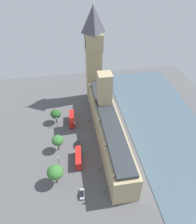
# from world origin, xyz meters

# --- Properties ---
(ground_plane) EXTENTS (138.36, 138.36, 0.00)m
(ground_plane) POSITION_xyz_m (0.00, 0.00, 0.00)
(ground_plane) COLOR #565659
(river_thames) EXTENTS (40.54, 124.53, 0.25)m
(river_thames) POSITION_xyz_m (-33.91, 0.00, 0.12)
(river_thames) COLOR #475B6B
(river_thames) RESTS_ON ground
(parliament_building) EXTENTS (10.69, 66.72, 30.56)m
(parliament_building) POSITION_xyz_m (-1.99, -1.37, 8.09)
(parliament_building) COLOR tan
(parliament_building) RESTS_ON ground
(clock_tower) EXTENTS (9.34, 9.34, 54.56)m
(clock_tower) POSITION_xyz_m (-0.64, -37.41, 28.22)
(clock_tower) COLOR tan
(clock_tower) RESTS_ON ground
(double_decker_bus_kerbside) EXTENTS (3.22, 10.64, 4.75)m
(double_decker_bus_kerbside) POSITION_xyz_m (14.74, -15.94, 2.63)
(double_decker_bus_kerbside) COLOR red
(double_decker_bus_kerbside) RESTS_ON ground
(car_black_far_end) EXTENTS (1.94, 4.15, 1.74)m
(car_black_far_end) POSITION_xyz_m (13.44, 1.07, 0.89)
(car_black_far_end) COLOR black
(car_black_far_end) RESTS_ON ground
(double_decker_bus_by_river_gate) EXTENTS (3.38, 10.67, 4.75)m
(double_decker_bus_by_river_gate) POSITION_xyz_m (13.73, 10.67, 2.63)
(double_decker_bus_by_river_gate) COLOR red
(double_decker_bus_by_river_gate) RESTS_ON ground
(car_silver_trailing) EXTENTS (2.21, 4.69, 1.74)m
(car_silver_trailing) POSITION_xyz_m (13.97, 27.34, 0.89)
(car_silver_trailing) COLOR #B7B7BC
(car_silver_trailing) RESTS_ON ground
(pedestrian_corner) EXTENTS (0.57, 0.66, 1.64)m
(pedestrian_corner) POSITION_xyz_m (5.54, -15.75, 0.74)
(pedestrian_corner) COLOR maroon
(pedestrian_corner) RESTS_ON ground
(pedestrian_midblock) EXTENTS (0.47, 0.58, 1.58)m
(pedestrian_midblock) POSITION_xyz_m (5.16, 27.46, 0.71)
(pedestrian_midblock) COLOR #336B60
(pedestrian_midblock) RESTS_ON ground
(pedestrian_under_trees) EXTENTS (0.58, 0.66, 1.62)m
(pedestrian_under_trees) POSITION_xyz_m (5.55, 16.63, 0.73)
(pedestrian_under_trees) COLOR #336B60
(pedestrian_under_trees) RESTS_ON ground
(plane_tree_leading) EXTENTS (5.45, 5.45, 8.03)m
(plane_tree_leading) POSITION_xyz_m (22.87, -17.72, 5.68)
(plane_tree_leading) COLOR brown
(plane_tree_leading) RESTS_ON ground
(plane_tree_opposite_hall) EXTENTS (6.55, 6.55, 9.70)m
(plane_tree_opposite_hall) POSITION_xyz_m (23.53, 19.89, 6.89)
(plane_tree_opposite_hall) COLOR brown
(plane_tree_opposite_hall) RESTS_ON ground
(plane_tree_near_tower) EXTENTS (5.44, 5.44, 8.52)m
(plane_tree_near_tower) POSITION_xyz_m (22.24, 2.16, 6.17)
(plane_tree_near_tower) COLOR brown
(plane_tree_near_tower) RESTS_ON ground
(street_lamp_slot_10) EXTENTS (0.56, 0.56, 5.73)m
(street_lamp_slot_10) POSITION_xyz_m (22.44, 11.34, 4.05)
(street_lamp_slot_10) COLOR black
(street_lamp_slot_10) RESTS_ON ground
(street_lamp_slot_11) EXTENTS (0.56, 0.56, 5.96)m
(street_lamp_slot_11) POSITION_xyz_m (22.53, -14.17, 4.19)
(street_lamp_slot_11) COLOR black
(street_lamp_slot_11) RESTS_ON ground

